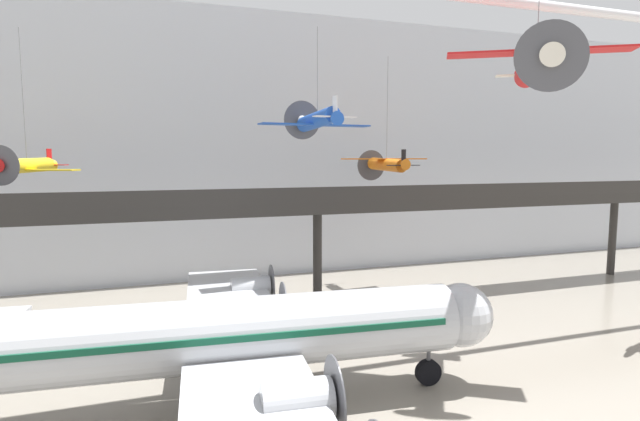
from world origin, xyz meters
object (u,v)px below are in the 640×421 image
Objects in this scene: suspended_plane_blue_trainer at (317,120)px; suspended_plane_orange_highwing at (386,164)px; airliner_silver_main at (221,336)px; suspended_plane_yellow_lowwing at (27,166)px; suspended_plane_red_highwing at (536,64)px.

suspended_plane_orange_highwing is at bearing -55.94° from suspended_plane_blue_trainer.
suspended_plane_yellow_lowwing is at bearing 128.35° from airliner_silver_main.
suspended_plane_orange_highwing is (-0.26, 16.90, -5.46)m from suspended_plane_red_highwing.
suspended_plane_orange_highwing reaches higher than airliner_silver_main.
suspended_plane_red_highwing reaches higher than suspended_plane_orange_highwing.
suspended_plane_yellow_lowwing is (-26.91, -0.86, 0.01)m from suspended_plane_orange_highwing.
suspended_plane_blue_trainer is at bearing 56.86° from airliner_silver_main.
suspended_plane_red_highwing is at bearing 81.20° from suspended_plane_yellow_lowwing.
suspended_plane_orange_highwing is 1.04× the size of suspended_plane_yellow_lowwing.
suspended_plane_red_highwing is at bearing -143.84° from suspended_plane_blue_trainer.
suspended_plane_blue_trainer is (-8.70, 10.27, -2.42)m from suspended_plane_red_highwing.
suspended_plane_red_highwing is at bearing 178.27° from suspended_plane_orange_highwing.
suspended_plane_orange_highwing is 1.34× the size of suspended_plane_blue_trainer.
suspended_plane_red_highwing is at bearing 4.61° from airliner_silver_main.
suspended_plane_red_highwing reaches higher than suspended_plane_blue_trainer.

